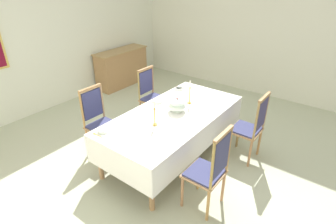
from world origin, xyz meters
TOP-DOWN VIEW (x-y plane):
  - ground at (0.00, 0.00)m, footprint 6.46×5.68m
  - back_wall at (0.00, 2.88)m, footprint 6.46×0.08m
  - right_wall at (3.27, 0.00)m, footprint 0.08×5.68m
  - dining_table at (0.00, -0.27)m, footprint 2.35×1.14m
  - tablecloth at (0.00, -0.27)m, footprint 2.37×1.16m
  - chair_south_a at (-0.62, -1.25)m, footprint 0.44×0.42m
  - chair_north_a at (-0.62, 0.70)m, footprint 0.44×0.42m
  - chair_south_b at (0.63, -1.25)m, footprint 0.44×0.42m
  - chair_north_b at (0.63, 0.70)m, footprint 0.44×0.42m
  - soup_tureen at (0.09, -0.27)m, footprint 0.27×0.27m
  - candlestick_west at (-0.43, -0.27)m, footprint 0.07×0.07m
  - candlestick_east at (0.43, -0.27)m, footprint 0.07×0.07m
  - bowl_near_left at (0.79, 0.19)m, footprint 0.15×0.15m
  - bowl_near_right at (-0.98, 0.16)m, footprint 0.15×0.15m
  - bowl_far_left at (0.16, 0.16)m, footprint 0.18×0.18m
  - spoon_primary at (0.90, 0.21)m, footprint 0.05×0.18m
  - spoon_secondary at (-1.09, 0.18)m, footprint 0.03×0.18m
  - sideboard at (1.66, 2.56)m, footprint 1.44×0.48m

SIDE VIEW (x-z plane):
  - ground at x=0.00m, z-range -0.04..0.00m
  - sideboard at x=1.66m, z-range 0.00..0.91m
  - chair_north_b at x=0.63m, z-range 0.03..1.09m
  - chair_north_a at x=-0.62m, z-range 0.02..1.12m
  - chair_south_b at x=0.63m, z-range 0.02..1.12m
  - chair_south_a at x=-0.62m, z-range 0.01..1.15m
  - tablecloth at x=0.00m, z-range 0.42..0.85m
  - dining_table at x=0.00m, z-range 0.30..1.04m
  - spoon_primary at x=0.90m, z-range 0.75..0.76m
  - spoon_secondary at x=-1.09m, z-range 0.75..0.76m
  - bowl_near_left at x=0.79m, z-range 0.75..0.78m
  - bowl_near_right at x=-0.98m, z-range 0.75..0.79m
  - bowl_far_left at x=0.16m, z-range 0.75..0.79m
  - soup_tureen at x=0.09m, z-range 0.74..0.96m
  - candlestick_west at x=-0.43m, z-range 0.71..1.08m
  - candlestick_east at x=0.43m, z-range 0.71..1.10m
  - back_wall at x=0.00m, z-range 0.00..3.59m
  - right_wall at x=3.27m, z-range 0.00..3.59m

